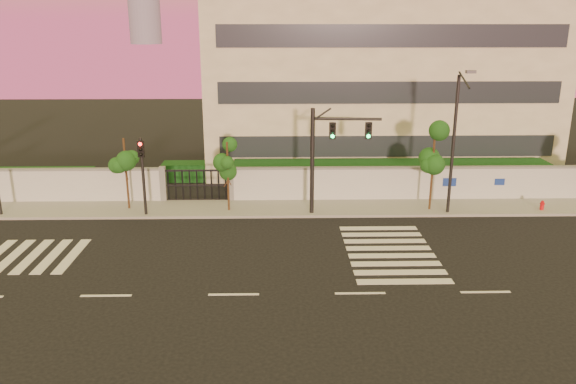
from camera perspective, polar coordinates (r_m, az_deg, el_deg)
name	(u,v)px	position (r m, az deg, el deg)	size (l,w,h in m)	color
ground	(234,295)	(22.56, -5.54, -10.34)	(120.00, 120.00, 0.00)	black
sidewalk	(247,209)	(32.22, -4.20, -1.68)	(60.00, 3.00, 0.15)	gray
perimeter_wall	(249,185)	(33.35, -3.93, 0.75)	(60.00, 0.36, 2.20)	#B9BCC1
hedge_row	(268,177)	(36.02, -2.04, 1.58)	(41.00, 4.25, 1.80)	#0F3411
institutional_building	(374,81)	(42.83, 8.76, 11.10)	(24.40, 12.40, 12.25)	#B8B39B
road_markings	(205,257)	(26.10, -8.43, -6.52)	(57.00, 7.62, 0.02)	silver
street_tree_c	(125,158)	(32.46, -16.19, 3.36)	(1.44, 1.14, 4.20)	#382314
street_tree_d	(228,161)	(31.07, -6.13, 3.15)	(1.47, 1.17, 4.05)	#382314
street_tree_e	(434,149)	(31.95, 14.63, 4.23)	(1.48, 1.18, 4.91)	#382314
traffic_signal_main	(326,149)	(30.34, 3.92, 4.40)	(3.77, 0.49, 5.96)	black
traffic_signal_secondary	(142,167)	(31.21, -14.57, 2.43)	(0.34, 0.34, 4.43)	black
streetlight_east	(455,138)	(31.37, 16.58, 5.23)	(0.48, 1.94, 8.05)	black
fire_hydrant	(542,206)	(34.75, 24.40, -1.34)	(0.27, 0.26, 0.69)	red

